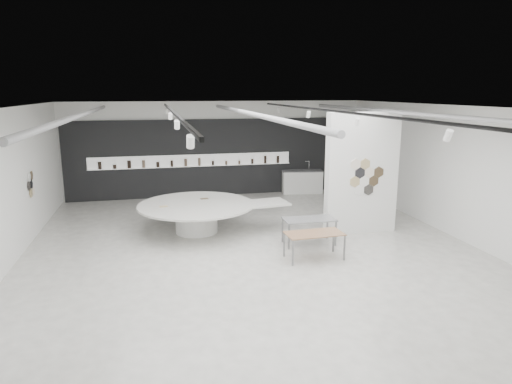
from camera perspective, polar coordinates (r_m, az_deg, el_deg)
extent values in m
cube|color=beige|center=(12.31, -0.25, -7.44)|extent=(12.00, 14.00, 0.01)
cube|color=silver|center=(11.57, -0.27, 10.58)|extent=(12.00, 14.00, 0.01)
cube|color=white|center=(18.61, -4.96, 5.40)|extent=(12.00, 0.01, 3.80)
cube|color=white|center=(5.47, 16.27, -12.88)|extent=(12.00, 0.01, 3.80)
cube|color=white|center=(14.32, 23.92, 2.22)|extent=(0.01, 14.00, 3.80)
cube|color=white|center=(12.04, -29.39, -0.11)|extent=(0.01, 14.00, 3.80)
cylinder|color=#939396|center=(11.93, -21.20, 8.92)|extent=(0.12, 12.00, 0.12)
cylinder|color=#939396|center=(12.07, -0.79, 9.79)|extent=(0.12, 12.00, 0.12)
cylinder|color=#939396|center=(13.57, 17.08, 9.55)|extent=(0.12, 12.00, 0.12)
cube|color=black|center=(11.31, -10.35, 9.81)|extent=(0.05, 13.00, 0.06)
cylinder|color=white|center=(6.35, -8.19, 6.25)|extent=(0.11, 0.18, 0.21)
cylinder|color=white|center=(9.63, -9.84, 8.31)|extent=(0.11, 0.18, 0.21)
cylinder|color=white|center=(12.92, -10.66, 9.31)|extent=(0.11, 0.18, 0.21)
cylinder|color=white|center=(16.21, -11.14, 9.91)|extent=(0.11, 0.18, 0.21)
cube|color=black|center=(12.17, 9.11, 10.03)|extent=(0.05, 13.00, 0.06)
cylinder|color=white|center=(7.77, 22.90, 6.53)|extent=(0.11, 0.18, 0.21)
cylinder|color=white|center=(10.62, 12.50, 8.57)|extent=(0.11, 0.18, 0.21)
cylinder|color=white|center=(13.67, 6.58, 9.61)|extent=(0.11, 0.18, 0.21)
cylinder|color=white|center=(16.82, 2.82, 10.21)|extent=(0.11, 0.18, 0.21)
cylinder|color=tan|center=(14.50, -26.31, -0.11)|extent=(0.03, 0.28, 0.28)
cylinder|color=#F0E3CF|center=(14.75, -26.08, 0.11)|extent=(0.03, 0.28, 0.28)
cylinder|color=black|center=(14.58, -26.28, 0.88)|extent=(0.03, 0.28, 0.28)
cylinder|color=black|center=(14.34, -26.51, 0.68)|extent=(0.03, 0.28, 0.28)
cylinder|color=white|center=(14.42, -26.48, 1.68)|extent=(0.03, 0.28, 0.28)
cylinder|color=#483924|center=(14.67, -26.25, 1.86)|extent=(0.03, 0.28, 0.28)
cube|color=black|center=(18.59, -4.91, 4.31)|extent=(11.80, 0.10, 3.10)
cube|color=white|center=(18.42, -7.96, 3.94)|extent=(8.00, 0.06, 0.46)
cube|color=white|center=(18.40, -7.92, 3.22)|extent=(8.00, 0.18, 0.02)
cylinder|color=black|center=(18.43, -18.95, 3.16)|extent=(0.13, 0.13, 0.29)
cylinder|color=black|center=(18.38, -17.25, 3.04)|extent=(0.13, 0.13, 0.15)
cylinder|color=black|center=(18.34, -15.57, 3.35)|extent=(0.14, 0.14, 0.30)
cylinder|color=brown|center=(18.32, -13.88, 3.43)|extent=(0.12, 0.12, 0.29)
cylinder|color=black|center=(18.32, -12.17, 3.38)|extent=(0.12, 0.12, 0.21)
cylinder|color=black|center=(18.33, -10.48, 3.52)|extent=(0.10, 0.10, 0.25)
cylinder|color=brown|center=(18.36, -8.78, 3.68)|extent=(0.12, 0.12, 0.30)
cylinder|color=brown|center=(18.40, -7.10, 3.77)|extent=(0.10, 0.10, 0.31)
cylinder|color=black|center=(18.47, -5.41, 3.62)|extent=(0.09, 0.09, 0.17)
cylinder|color=brown|center=(18.55, -3.75, 3.67)|extent=(0.10, 0.10, 0.16)
cylinder|color=brown|center=(18.64, -2.09, 3.72)|extent=(0.09, 0.09, 0.15)
cylinder|color=black|center=(18.74, -0.46, 3.86)|extent=(0.09, 0.09, 0.21)
cylinder|color=black|center=(18.85, 1.16, 4.08)|extent=(0.11, 0.11, 0.31)
cylinder|color=black|center=(18.99, 2.75, 4.10)|extent=(0.11, 0.11, 0.29)
cube|color=white|center=(13.89, 13.08, 2.26)|extent=(2.20, 0.35, 3.60)
cylinder|color=white|center=(13.76, 13.38, 1.30)|extent=(0.34, 0.03, 0.34)
cylinder|color=#483924|center=(13.89, 14.48, 1.35)|extent=(0.34, 0.03, 0.34)
cylinder|color=tan|center=(13.63, 12.25, 1.26)|extent=(0.34, 0.03, 0.34)
cylinder|color=#F0E3CF|center=(13.78, 13.99, 2.38)|extent=(0.34, 0.03, 0.34)
cylinder|color=black|center=(13.64, 12.87, 2.34)|extent=(0.34, 0.03, 0.34)
cylinder|color=black|center=(13.87, 13.87, 0.28)|extent=(0.34, 0.03, 0.34)
cylinder|color=white|center=(13.74, 12.76, 0.22)|extent=(0.34, 0.03, 0.34)
cylinder|color=#483924|center=(13.91, 15.08, 2.42)|extent=(0.34, 0.03, 0.34)
cylinder|color=tan|center=(13.67, 13.49, 3.43)|extent=(0.34, 0.03, 0.34)
cylinder|color=#F0E3CF|center=(13.54, 12.35, 3.40)|extent=(0.34, 0.03, 0.34)
cylinder|color=white|center=(13.92, -7.45, -3.36)|extent=(1.40, 1.40, 0.82)
cylinder|color=silver|center=(13.80, -7.50, -1.60)|extent=(3.87, 3.87, 0.06)
cube|color=silver|center=(13.87, 0.77, -1.41)|extent=(1.65, 1.14, 0.05)
cube|color=tan|center=(13.63, -11.48, -1.78)|extent=(0.26, 0.20, 0.01)
cube|color=#483924|center=(14.43, -6.49, -0.82)|extent=(0.26, 0.20, 0.01)
cube|color=#8F684A|center=(11.68, 7.30, -5.16)|extent=(1.49, 0.79, 0.03)
cube|color=slate|center=(11.26, 4.63, -7.62)|extent=(0.04, 0.04, 0.65)
cube|color=slate|center=(11.84, 3.54, -6.57)|extent=(0.04, 0.04, 0.65)
cube|color=slate|center=(11.79, 11.00, -6.88)|extent=(0.04, 0.04, 0.65)
cube|color=slate|center=(12.34, 9.65, -5.93)|extent=(0.04, 0.04, 0.65)
cube|color=gray|center=(12.75, 6.66, -3.40)|extent=(1.43, 0.71, 0.03)
cube|color=slate|center=(12.36, 4.14, -5.63)|extent=(0.04, 0.04, 0.70)
cube|color=slate|center=(12.94, 3.33, -4.78)|extent=(0.04, 0.04, 0.70)
cube|color=slate|center=(12.80, 9.94, -5.15)|extent=(0.04, 0.04, 0.70)
cube|color=slate|center=(13.36, 8.90, -4.35)|extent=(0.04, 0.04, 0.70)
cube|color=white|center=(19.19, 5.78, 1.25)|extent=(1.71, 0.83, 0.92)
cube|color=gray|center=(19.11, 5.81, 2.65)|extent=(1.76, 0.88, 0.03)
cylinder|color=silver|center=(19.28, 6.64, 3.32)|extent=(0.03, 0.03, 0.37)
cylinder|color=silver|center=(19.24, 6.42, 3.83)|extent=(0.17, 0.05, 0.02)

